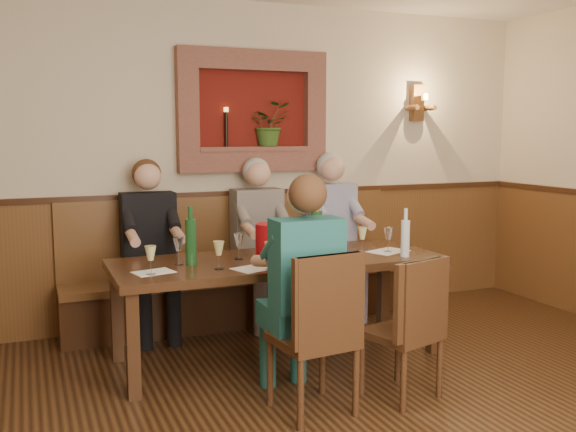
# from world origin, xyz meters

# --- Properties ---
(room_shell) EXTENTS (6.04, 6.04, 2.82)m
(room_shell) POSITION_xyz_m (0.00, 0.00, 1.89)
(room_shell) COLOR beige
(room_shell) RESTS_ON ground
(wainscoting) EXTENTS (6.02, 6.02, 1.15)m
(wainscoting) POSITION_xyz_m (0.00, -0.00, 0.59)
(wainscoting) COLOR brown
(wainscoting) RESTS_ON ground
(wall_niche) EXTENTS (1.36, 0.30, 1.06)m
(wall_niche) POSITION_xyz_m (0.24, 2.94, 1.81)
(wall_niche) COLOR #5C120D
(wall_niche) RESTS_ON ground
(wall_sconce) EXTENTS (0.25, 0.20, 0.35)m
(wall_sconce) POSITION_xyz_m (1.90, 2.93, 1.94)
(wall_sconce) COLOR brown
(wall_sconce) RESTS_ON ground
(dining_table) EXTENTS (2.40, 0.90, 0.75)m
(dining_table) POSITION_xyz_m (0.00, 1.85, 0.68)
(dining_table) COLOR black
(dining_table) RESTS_ON ground
(bench) EXTENTS (3.00, 0.45, 1.11)m
(bench) POSITION_xyz_m (0.00, 2.79, 0.33)
(bench) COLOR #381E0F
(bench) RESTS_ON ground
(chair_near_left) EXTENTS (0.48, 0.48, 0.99)m
(chair_near_left) POSITION_xyz_m (-0.16, 0.87, 0.29)
(chair_near_left) COLOR black
(chair_near_left) RESTS_ON ground
(chair_near_right) EXTENTS (0.50, 0.50, 0.91)m
(chair_near_right) POSITION_xyz_m (0.46, 0.87, 0.26)
(chair_near_right) COLOR black
(chair_near_right) RESTS_ON ground
(person_bench_left) EXTENTS (0.43, 0.53, 1.45)m
(person_bench_left) POSITION_xyz_m (-0.77, 2.69, 0.60)
(person_bench_left) COLOR black
(person_bench_left) RESTS_ON ground
(person_bench_mid) EXTENTS (0.43, 0.53, 1.45)m
(person_bench_mid) POSITION_xyz_m (0.17, 2.69, 0.60)
(person_bench_mid) COLOR #575150
(person_bench_mid) RESTS_ON ground
(person_bench_right) EXTENTS (0.45, 0.55, 1.48)m
(person_bench_right) POSITION_xyz_m (0.88, 2.69, 0.62)
(person_bench_right) COLOR navy
(person_bench_right) RESTS_ON ground
(person_chair_front) EXTENTS (0.42, 0.51, 1.42)m
(person_chair_front) POSITION_xyz_m (-0.16, 1.07, 0.59)
(person_chair_front) COLOR navy
(person_chair_front) RESTS_ON ground
(spittoon_bucket) EXTENTS (0.28, 0.28, 0.26)m
(spittoon_bucket) POSITION_xyz_m (-0.06, 1.83, 0.88)
(spittoon_bucket) COLOR red
(spittoon_bucket) RESTS_ON dining_table
(wine_bottle_green_a) EXTENTS (0.08, 0.08, 0.44)m
(wine_bottle_green_a) POSITION_xyz_m (0.26, 1.74, 0.93)
(wine_bottle_green_a) COLOR #19471E
(wine_bottle_green_a) RESTS_ON dining_table
(wine_bottle_green_b) EXTENTS (0.09, 0.09, 0.41)m
(wine_bottle_green_b) POSITION_xyz_m (-0.65, 1.86, 0.92)
(wine_bottle_green_b) COLOR #19471E
(wine_bottle_green_b) RESTS_ON dining_table
(water_bottle) EXTENTS (0.08, 0.08, 0.36)m
(water_bottle) POSITION_xyz_m (0.89, 1.54, 0.90)
(water_bottle) COLOR silver
(water_bottle) RESTS_ON dining_table
(tasting_sheet_a) EXTENTS (0.29, 0.24, 0.00)m
(tasting_sheet_a) POSITION_xyz_m (-0.94, 1.71, 0.75)
(tasting_sheet_a) COLOR white
(tasting_sheet_a) RESTS_ON dining_table
(tasting_sheet_b) EXTENTS (0.33, 0.28, 0.00)m
(tasting_sheet_b) POSITION_xyz_m (0.05, 1.62, 0.75)
(tasting_sheet_b) COLOR white
(tasting_sheet_b) RESTS_ON dining_table
(tasting_sheet_c) EXTENTS (0.36, 0.31, 0.00)m
(tasting_sheet_c) POSITION_xyz_m (0.89, 1.77, 0.75)
(tasting_sheet_c) COLOR white
(tasting_sheet_c) RESTS_ON dining_table
(tasting_sheet_d) EXTENTS (0.35, 0.29, 0.00)m
(tasting_sheet_d) POSITION_xyz_m (-0.27, 1.57, 0.75)
(tasting_sheet_d) COLOR white
(tasting_sheet_d) RESTS_ON dining_table
(wine_glass_0) EXTENTS (0.08, 0.08, 0.19)m
(wine_glass_0) POSITION_xyz_m (-0.20, 1.49, 0.85)
(wine_glass_0) COLOR #D4CD7E
(wine_glass_0) RESTS_ON dining_table
(wine_glass_1) EXTENTS (0.08, 0.08, 0.19)m
(wine_glass_1) POSITION_xyz_m (-0.51, 1.64, 0.85)
(wine_glass_1) COLOR #D4CD7E
(wine_glass_1) RESTS_ON dining_table
(wine_glass_2) EXTENTS (0.08, 0.08, 0.19)m
(wine_glass_2) POSITION_xyz_m (-0.02, 1.67, 0.85)
(wine_glass_2) COLOR #D4CD7E
(wine_glass_2) RESTS_ON dining_table
(wine_glass_3) EXTENTS (0.08, 0.08, 0.19)m
(wine_glass_3) POSITION_xyz_m (0.17, 1.93, 0.85)
(wine_glass_3) COLOR #D4CD7E
(wine_glass_3) RESTS_ON dining_table
(wine_glass_4) EXTENTS (0.08, 0.08, 0.19)m
(wine_glass_4) POSITION_xyz_m (0.87, 1.75, 0.85)
(wine_glass_4) COLOR white
(wine_glass_4) RESTS_ON dining_table
(wine_glass_5) EXTENTS (0.08, 0.08, 0.19)m
(wine_glass_5) POSITION_xyz_m (0.70, 1.84, 0.85)
(wine_glass_5) COLOR #D4CD7E
(wine_glass_5) RESTS_ON dining_table
(wine_glass_6) EXTENTS (0.08, 0.08, 0.19)m
(wine_glass_6) POSITION_xyz_m (-0.73, 1.90, 0.85)
(wine_glass_6) COLOR white
(wine_glass_6) RESTS_ON dining_table
(wine_glass_7) EXTENTS (0.08, 0.08, 0.19)m
(wine_glass_7) POSITION_xyz_m (-0.28, 1.92, 0.85)
(wine_glass_7) COLOR white
(wine_glass_7) RESTS_ON dining_table
(wine_glass_8) EXTENTS (0.08, 0.08, 0.19)m
(wine_glass_8) POSITION_xyz_m (-0.97, 1.64, 0.85)
(wine_glass_8) COLOR #D4CD7E
(wine_glass_8) RESTS_ON dining_table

